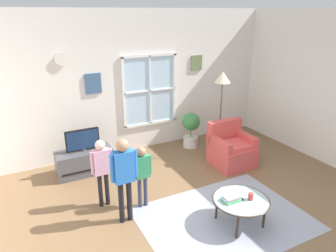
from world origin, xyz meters
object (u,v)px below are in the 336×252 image
at_px(remote_near_books, 238,198).
at_px(armchair, 231,149).
at_px(tv_stand, 85,162).
at_px(floor_lamp, 222,86).
at_px(coffee_table, 241,201).
at_px(person_pink_shirt, 102,166).
at_px(television, 83,140).
at_px(person_green_shirt, 142,170).
at_px(person_blue_shirt, 124,171).
at_px(potted_plant_by_window, 191,128).
at_px(book_stack, 231,198).
at_px(cup, 251,196).

bearing_deg(remote_near_books, armchair, 55.17).
xyz_separation_m(tv_stand, floor_lamp, (2.77, -0.48, 1.28)).
relative_size(coffee_table, person_pink_shirt, 0.73).
distance_m(television, remote_near_books, 3.02).
bearing_deg(person_green_shirt, person_blue_shirt, -148.30).
distance_m(coffee_table, potted_plant_by_window, 2.81).
bearing_deg(tv_stand, book_stack, -58.95).
relative_size(tv_stand, coffee_table, 1.26).
height_order(remote_near_books, potted_plant_by_window, potted_plant_by_window).
bearing_deg(person_green_shirt, potted_plant_by_window, 41.44).
xyz_separation_m(person_green_shirt, person_pink_shirt, (-0.54, 0.31, 0.06)).
height_order(armchair, cup, armchair).
xyz_separation_m(tv_stand, remote_near_books, (1.64, -2.52, 0.18)).
height_order(coffee_table, cup, cup).
xyz_separation_m(television, coffee_table, (1.65, -2.56, -0.31)).
distance_m(television, person_pink_shirt, 1.21).
relative_size(cup, person_green_shirt, 0.10).
distance_m(person_green_shirt, person_pink_shirt, 0.62).
distance_m(armchair, cup, 1.88).
xyz_separation_m(tv_stand, coffee_table, (1.65, -2.56, 0.15)).
relative_size(person_green_shirt, person_pink_shirt, 0.91).
distance_m(remote_near_books, person_pink_shirt, 2.10).
bearing_deg(floor_lamp, potted_plant_by_window, 118.17).
xyz_separation_m(cup, floor_lamp, (1.00, 2.14, 1.06)).
distance_m(coffee_table, book_stack, 0.16).
xyz_separation_m(person_pink_shirt, floor_lamp, (2.75, 0.73, 0.80)).
height_order(tv_stand, potted_plant_by_window, potted_plant_by_window).
xyz_separation_m(television, person_pink_shirt, (0.02, -1.21, 0.02)).
bearing_deg(remote_near_books, television, 123.10).
bearing_deg(cup, potted_plant_by_window, 76.38).
relative_size(television, armchair, 0.71).
bearing_deg(floor_lamp, coffee_table, -118.32).
xyz_separation_m(person_green_shirt, potted_plant_by_window, (1.88, 1.66, -0.18)).
distance_m(book_stack, cup, 0.28).
height_order(armchair, floor_lamp, floor_lamp).
height_order(television, potted_plant_by_window, television).
height_order(person_blue_shirt, potted_plant_by_window, person_blue_shirt).
xyz_separation_m(tv_stand, television, (0.00, -0.00, 0.46)).
bearing_deg(book_stack, remote_near_books, -3.28).
distance_m(person_green_shirt, person_blue_shirt, 0.47).
relative_size(armchair, person_blue_shirt, 0.66).
height_order(coffee_table, floor_lamp, floor_lamp).
relative_size(book_stack, potted_plant_by_window, 0.34).
height_order(remote_near_books, person_blue_shirt, person_blue_shirt).
distance_m(person_blue_shirt, potted_plant_by_window, 2.96).
bearing_deg(coffee_table, armchair, 56.20).
distance_m(armchair, remote_near_books, 1.87).
height_order(book_stack, potted_plant_by_window, potted_plant_by_window).
bearing_deg(person_pink_shirt, person_green_shirt, -29.80).
height_order(television, person_pink_shirt, person_pink_shirt).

